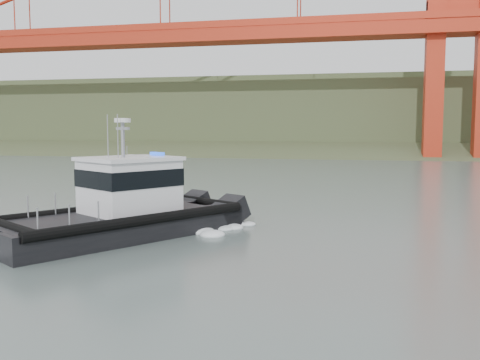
% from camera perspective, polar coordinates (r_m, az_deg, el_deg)
% --- Properties ---
extents(ground, '(400.00, 400.00, 0.00)m').
position_cam_1_polar(ground, '(23.02, -2.60, -7.94)').
color(ground, '#495752').
rests_on(ground, ground).
extents(headlands, '(500.00, 105.36, 27.12)m').
position_cam_1_polar(headlands, '(147.22, 10.35, 6.11)').
color(headlands, '#3E4F2D').
rests_on(headlands, ground).
extents(patrol_boat, '(10.54, 12.96, 6.06)m').
position_cam_1_polar(patrol_boat, '(27.15, -12.31, -2.73)').
color(patrol_boat, black).
rests_on(patrol_boat, ground).
extents(motorboat, '(2.99, 6.36, 3.36)m').
position_cam_1_polar(motorboat, '(65.95, -11.87, 1.49)').
color(motorboat, white).
rests_on(motorboat, ground).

